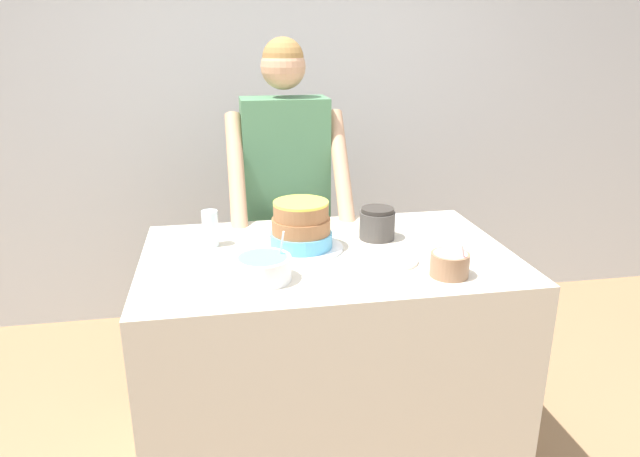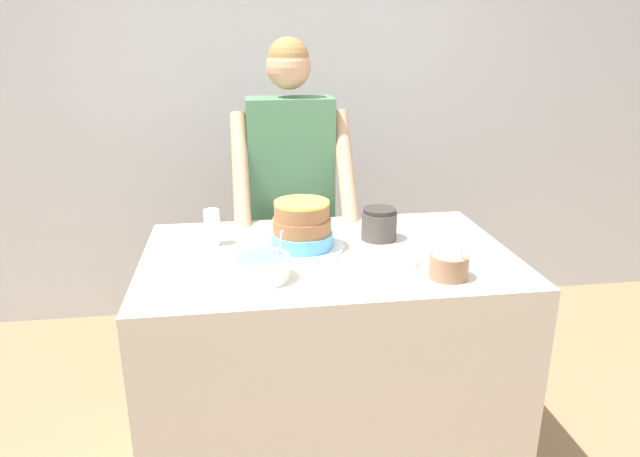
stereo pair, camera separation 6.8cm
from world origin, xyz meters
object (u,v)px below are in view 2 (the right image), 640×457
object	(u,v)px
drinking_glass	(212,227)
ceramic_plate	(390,261)
frosting_bowl_pink	(449,265)
cake	(302,228)
frosting_bowl_blue	(261,267)
stoneware_jar	(379,224)
person_baker	(291,184)

from	to	relation	value
drinking_glass	ceramic_plate	world-z (taller)	drinking_glass
frosting_bowl_pink	ceramic_plate	world-z (taller)	frosting_bowl_pink
cake	ceramic_plate	xyz separation A→B (m)	(0.31, -0.19, -0.08)
frosting_bowl_blue	drinking_glass	bearing A→B (deg)	115.08
cake	drinking_glass	bearing A→B (deg)	163.67
frosting_bowl_blue	stoneware_jar	xyz separation A→B (m)	(0.50, 0.34, 0.02)
drinking_glass	ceramic_plate	xyz separation A→B (m)	(0.66, -0.30, -0.07)
person_baker	cake	size ratio (longest dim) A/B	5.28
frosting_bowl_blue	stoneware_jar	size ratio (longest dim) A/B	1.34
person_baker	cake	xyz separation A→B (m)	(-0.02, -0.64, -0.01)
frosting_bowl_pink	ceramic_plate	size ratio (longest dim) A/B	0.66
cake	ceramic_plate	world-z (taller)	cake
frosting_bowl_blue	cake	bearing A→B (deg)	57.76
cake	person_baker	bearing A→B (deg)	88.40
person_baker	frosting_bowl_pink	size ratio (longest dim) A/B	12.90
person_baker	frosting_bowl_blue	size ratio (longest dim) A/B	8.93
frosting_bowl_pink	ceramic_plate	xyz separation A→B (m)	(-0.17, 0.16, -0.04)
frosting_bowl_blue	drinking_glass	size ratio (longest dim) A/B	1.35
frosting_bowl_pink	drinking_glass	world-z (taller)	drinking_glass
person_baker	frosting_bowl_blue	bearing A→B (deg)	-101.86
frosting_bowl_pink	drinking_glass	distance (m)	0.95
frosting_bowl_pink	stoneware_jar	distance (m)	0.45
cake	stoneware_jar	bearing A→B (deg)	11.64
person_baker	cake	world-z (taller)	person_baker
person_baker	ceramic_plate	distance (m)	0.89
cake	ceramic_plate	size ratio (longest dim) A/B	1.60
drinking_glass	cake	bearing A→B (deg)	-16.33
frosting_bowl_pink	frosting_bowl_blue	xyz separation A→B (m)	(-0.65, 0.08, 0.00)
frosting_bowl_pink	ceramic_plate	bearing A→B (deg)	135.21
frosting_bowl_pink	person_baker	bearing A→B (deg)	114.58
cake	stoneware_jar	xyz separation A→B (m)	(0.33, 0.07, -0.02)
drinking_glass	person_baker	bearing A→B (deg)	55.39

